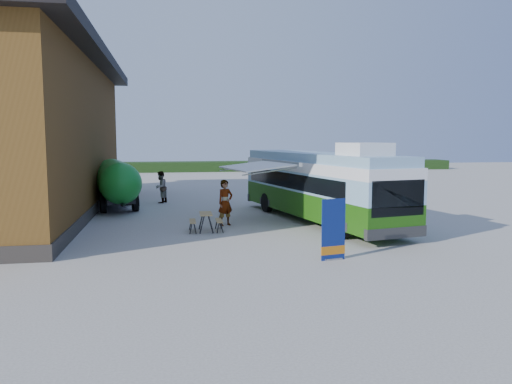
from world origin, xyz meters
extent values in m
plane|color=#BCB7AD|center=(0.00, 0.00, 0.00)|extent=(100.00, 100.00, 0.00)
cube|color=brown|center=(-10.50, 10.00, 3.50)|extent=(8.00, 20.00, 7.00)
cube|color=black|center=(-10.50, 10.00, 7.25)|extent=(9.60, 21.20, 0.50)
cube|color=#332D28|center=(-10.50, 10.00, 0.25)|extent=(8.10, 20.10, 0.50)
cube|color=#264419|center=(8.00, 38.00, 0.50)|extent=(40.00, 3.00, 1.00)
cube|color=#307213|center=(3.06, 5.42, 0.81)|extent=(4.30, 11.07, 0.99)
cube|color=#88B4D4|center=(3.06, 5.42, 1.72)|extent=(4.30, 11.07, 0.81)
cube|color=black|center=(1.87, 5.65, 1.72)|extent=(1.78, 8.87, 0.63)
cube|color=black|center=(4.07, 6.08, 1.72)|extent=(1.78, 8.87, 0.63)
cube|color=white|center=(3.06, 5.42, 2.32)|extent=(4.30, 11.07, 0.41)
cube|color=#88B4D4|center=(3.06, 5.42, 2.71)|extent=(4.14, 10.86, 0.36)
cube|color=white|center=(3.72, 2.05, 3.11)|extent=(1.73, 1.87, 0.45)
cube|color=black|center=(4.09, 0.13, 1.58)|extent=(2.00, 0.45, 1.17)
cube|color=#2D2D2D|center=(4.08, 0.18, 0.45)|extent=(2.30, 0.64, 0.36)
cube|color=#2D2D2D|center=(2.03, 10.65, 0.45)|extent=(2.30, 0.64, 0.36)
cylinder|color=black|center=(2.76, 1.68, 0.45)|extent=(0.44, 0.94, 0.90)
cylinder|color=black|center=(4.74, 2.07, 0.45)|extent=(0.44, 0.94, 0.90)
cylinder|color=black|center=(1.46, 8.32, 0.45)|extent=(0.44, 0.94, 0.90)
cylinder|color=black|center=(3.44, 8.71, 0.45)|extent=(0.44, 0.94, 0.90)
cube|color=white|center=(0.44, 5.48, 2.41)|extent=(2.81, 3.85, 0.28)
cube|color=#A5A8AD|center=(1.51, 5.69, 2.58)|extent=(0.88, 3.75, 0.15)
cylinder|color=#A5A8AD|center=(0.71, 4.06, 2.31)|extent=(2.24, 0.49, 0.29)
cylinder|color=#A5A8AD|center=(0.16, 6.90, 2.31)|extent=(2.24, 0.49, 0.29)
cube|color=navy|center=(1.48, -1.20, 0.89)|extent=(0.75, 0.18, 1.78)
cube|color=#C56B12|center=(1.48, -1.20, 0.28)|extent=(0.77, 0.18, 0.25)
cube|color=#A5A8AD|center=(1.48, -1.20, 0.03)|extent=(0.56, 0.28, 0.05)
cylinder|color=#A5A8AD|center=(1.48, -1.18, 0.89)|extent=(0.03, 0.03, 1.78)
cube|color=tan|center=(-1.79, 3.87, 0.68)|extent=(0.48, 1.10, 0.04)
cube|color=tan|center=(-2.29, 3.89, 0.41)|extent=(0.26, 1.09, 0.03)
cube|color=tan|center=(-1.29, 3.86, 0.41)|extent=(0.26, 1.09, 0.03)
cube|color=black|center=(-1.96, 3.43, 0.33)|extent=(0.05, 0.05, 0.67)
cube|color=black|center=(-1.64, 3.42, 0.33)|extent=(0.05, 0.05, 0.67)
cube|color=black|center=(-1.94, 4.33, 0.33)|extent=(0.05, 0.05, 0.67)
cube|color=black|center=(-1.61, 4.32, 0.33)|extent=(0.05, 0.05, 0.67)
imported|color=#999999|center=(-0.91, 5.04, 0.92)|extent=(0.80, 0.70, 1.85)
imported|color=#999999|center=(-3.55, 12.57, 0.86)|extent=(0.96, 1.04, 1.72)
cylinder|color=#198B2A|center=(-5.70, 10.78, 1.44)|extent=(2.70, 4.55, 1.92)
sphere|color=#198B2A|center=(-5.29, 8.69, 1.44)|extent=(1.92, 1.92, 1.92)
sphere|color=#198B2A|center=(-6.11, 12.87, 1.44)|extent=(1.92, 1.92, 1.92)
cube|color=black|center=(-5.70, 10.78, 0.59)|extent=(2.11, 4.63, 0.21)
cube|color=black|center=(-5.17, 8.07, 0.53)|extent=(0.37, 1.28, 0.11)
cylinder|color=black|center=(-6.19, 9.39, 0.43)|extent=(0.42, 0.89, 0.85)
cylinder|color=black|center=(-4.72, 9.67, 0.43)|extent=(0.42, 0.89, 0.85)
cylinder|color=black|center=(-6.68, 11.89, 0.43)|extent=(0.42, 0.89, 0.85)
cylinder|color=black|center=(-5.21, 12.18, 0.43)|extent=(0.42, 0.89, 0.85)
camera|label=1|loc=(-3.19, -14.70, 3.51)|focal=35.00mm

